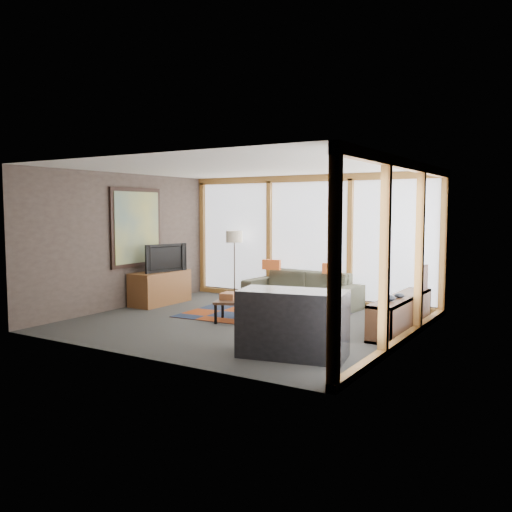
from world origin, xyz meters
The scene contains 17 objects.
ground centered at (0.00, 0.00, 0.00)m, with size 5.50×5.50×0.00m, color #2D2D2A.
room_envelope centered at (0.49, 0.56, 1.54)m, with size 5.52×5.02×2.62m.
rug centered at (-0.04, 0.69, 0.01)m, with size 2.79×1.80×0.01m, color maroon.
sofa centered at (0.12, 1.90, 0.34)m, with size 2.33×0.91×0.68m, color #333428.
pillow_left centered at (-0.58, 1.94, 0.78)m, with size 0.37×0.11×0.20m, color #CE5924.
pillow_right centered at (0.75, 1.94, 0.78)m, with size 0.36×0.11×0.20m, color #CE5924.
floor_lamp centered at (-1.67, 2.21, 0.72)m, with size 0.36×0.36×1.44m, color #2D2118, non-canonical shape.
coffee_table centered at (0.06, 0.07, 0.18)m, with size 1.11×0.55×0.37m, color #2F2113, non-canonical shape.
book_stack centered at (-0.33, 0.07, 0.42)m, with size 0.26×0.32×0.11m, color brown.
vase centered at (0.15, 0.04, 0.46)m, with size 0.20×0.20×0.17m, color white.
bookshelf centered at (2.43, 0.81, 0.27)m, with size 0.39×2.17×0.54m, color #2F2113, non-canonical shape.
bowl_a centered at (2.40, 0.26, 0.59)m, with size 0.20×0.20×0.10m, color black.
bowl_b centered at (2.45, 0.64, 0.58)m, with size 0.16×0.16×0.08m, color black.
shelf_picture centered at (2.57, 1.58, 0.76)m, with size 0.04×0.33×0.43m, color black.
tv_console centered at (-2.43, 0.65, 0.33)m, with size 0.55×1.32×0.66m, color brown.
television centered at (-2.35, 0.68, 0.94)m, with size 0.97×0.13×0.56m, color black.
bar_counter centered at (1.69, -1.43, 0.44)m, with size 1.38×0.64×0.87m, color black.
Camera 1 is at (4.89, -7.55, 1.92)m, focal length 38.00 mm.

